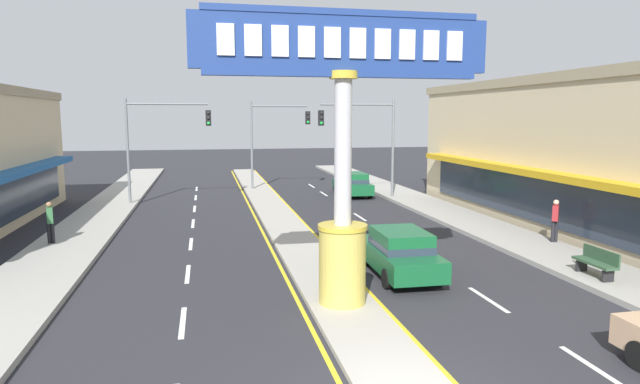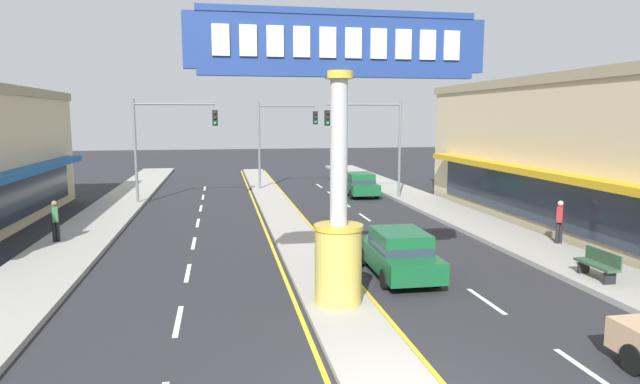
{
  "view_description": "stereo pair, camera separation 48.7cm",
  "coord_description": "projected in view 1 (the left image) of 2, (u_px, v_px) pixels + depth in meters",
  "views": [
    {
      "loc": [
        -3.55,
        -8.89,
        5.17
      ],
      "look_at": [
        0.28,
        9.3,
        2.6
      ],
      "focal_mm": 30.68,
      "sensor_mm": 36.0,
      "label": 1
    },
    {
      "loc": [
        -3.07,
        -8.99,
        5.17
      ],
      "look_at": [
        0.28,
        9.3,
        2.6
      ],
      "focal_mm": 30.68,
      "sensor_mm": 36.0,
      "label": 2
    }
  ],
  "objects": [
    {
      "name": "traffic_light_right_side",
      "position": [
        366.0,
        132.0,
        33.52
      ],
      "size": [
        4.86,
        0.46,
        6.2
      ],
      "color": "slate",
      "rests_on": "ground"
    },
    {
      "name": "sidewalk_right",
      "position": [
        462.0,
        219.0,
        27.38
      ],
      "size": [
        2.88,
        60.0,
        0.18
      ],
      "primitive_type": "cube",
      "color": "#9E9B93",
      "rests_on": "ground"
    },
    {
      "name": "street_bench",
      "position": [
        597.0,
        262.0,
        17.14
      ],
      "size": [
        0.48,
        1.6,
        0.88
      ],
      "color": "#2D4C33",
      "rests_on": "sidewalk_right"
    },
    {
      "name": "pedestrian_near_kerb",
      "position": [
        555.0,
        218.0,
        21.81
      ],
      "size": [
        0.42,
        0.45,
        1.71
      ],
      "color": "black",
      "rests_on": "sidewalk_right"
    },
    {
      "name": "sedan_far_right_lane",
      "position": [
        353.0,
        184.0,
        35.86
      ],
      "size": [
        1.88,
        4.32,
        1.53
      ],
      "color": "#14562D",
      "rests_on": "ground"
    },
    {
      "name": "sedan_near_right_lane",
      "position": [
        400.0,
        252.0,
        17.83
      ],
      "size": [
        1.9,
        4.33,
        1.53
      ],
      "color": "#14562D",
      "rests_on": "ground"
    },
    {
      "name": "district_sign",
      "position": [
        343.0,
        156.0,
        14.36
      ],
      "size": [
        7.82,
        1.34,
        7.73
      ],
      "color": "gold",
      "rests_on": "median_strip"
    },
    {
      "name": "traffic_light_median_far",
      "position": [
        273.0,
        131.0,
        38.22
      ],
      "size": [
        4.2,
        0.46,
        6.2
      ],
      "color": "slate",
      "rests_on": "ground"
    },
    {
      "name": "pedestrian_far_side",
      "position": [
        50.0,
        220.0,
        21.6
      ],
      "size": [
        0.31,
        0.44,
        1.67
      ],
      "color": "black",
      "rests_on": "sidewalk_left"
    },
    {
      "name": "traffic_light_left_side",
      "position": [
        159.0,
        133.0,
        31.72
      ],
      "size": [
        4.86,
        0.46,
        6.2
      ],
      "color": "slate",
      "rests_on": "ground"
    },
    {
      "name": "storefront_right",
      "position": [
        640.0,
        153.0,
        24.83
      ],
      "size": [
        10.87,
        25.88,
        7.04
      ],
      "color": "beige",
      "rests_on": "ground"
    },
    {
      "name": "lane_markings",
      "position": [
        283.0,
        225.0,
        26.19
      ],
      "size": [
        8.6,
        52.0,
        0.01
      ],
      "color": "silver",
      "rests_on": "ground"
    },
    {
      "name": "median_strip",
      "position": [
        279.0,
        219.0,
        27.49
      ],
      "size": [
        1.86,
        52.0,
        0.14
      ],
      "primitive_type": "cube",
      "color": "#A39E93",
      "rests_on": "ground"
    },
    {
      "name": "sidewalk_left",
      "position": [
        80.0,
        235.0,
        23.72
      ],
      "size": [
        2.88,
        60.0,
        0.18
      ],
      "primitive_type": "cube",
      "color": "#9E9B93",
      "rests_on": "ground"
    }
  ]
}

